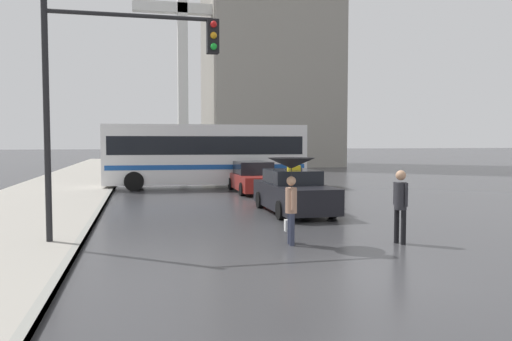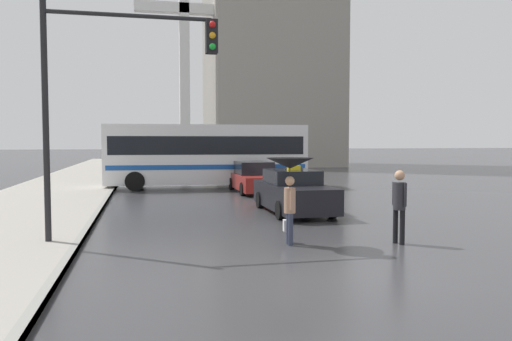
{
  "view_description": "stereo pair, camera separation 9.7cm",
  "coord_description": "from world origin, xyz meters",
  "px_view_note": "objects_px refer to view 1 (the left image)",
  "views": [
    {
      "loc": [
        -3.5,
        -8.38,
        2.44
      ],
      "look_at": [
        0.47,
        8.83,
        1.4
      ],
      "focal_mm": 35.0,
      "sensor_mm": 36.0,
      "label": 1
    },
    {
      "loc": [
        -3.4,
        -8.4,
        2.44
      ],
      "look_at": [
        0.47,
        8.83,
        1.4
      ],
      "focal_mm": 35.0,
      "sensor_mm": 36.0,
      "label": 2
    }
  ],
  "objects_px": {
    "traffic_light": "(119,76)",
    "monument_cross": "(182,43)",
    "city_bus": "(206,153)",
    "taxi": "(293,193)",
    "sedan_red": "(254,178)",
    "pedestrian_man": "(400,200)",
    "pedestrian_with_umbrella": "(291,173)"
  },
  "relations": [
    {
      "from": "taxi",
      "to": "pedestrian_man",
      "type": "height_order",
      "value": "pedestrian_man"
    },
    {
      "from": "traffic_light",
      "to": "monument_cross",
      "type": "relative_size",
      "value": 0.28
    },
    {
      "from": "city_bus",
      "to": "pedestrian_man",
      "type": "bearing_deg",
      "value": -167.11
    },
    {
      "from": "pedestrian_with_umbrella",
      "to": "monument_cross",
      "type": "distance_m",
      "value": 36.54
    },
    {
      "from": "pedestrian_with_umbrella",
      "to": "traffic_light",
      "type": "bearing_deg",
      "value": 81.95
    },
    {
      "from": "city_bus",
      "to": "traffic_light",
      "type": "xyz_separation_m",
      "value": [
        -3.77,
        -13.91,
        2.13
      ]
    },
    {
      "from": "pedestrian_with_umbrella",
      "to": "traffic_light",
      "type": "xyz_separation_m",
      "value": [
        -3.9,
        0.91,
        2.25
      ]
    },
    {
      "from": "taxi",
      "to": "pedestrian_with_umbrella",
      "type": "xyz_separation_m",
      "value": [
        -1.64,
        -5.1,
        1.02
      ]
    },
    {
      "from": "monument_cross",
      "to": "sedan_red",
      "type": "bearing_deg",
      "value": -86.45
    },
    {
      "from": "city_bus",
      "to": "traffic_light",
      "type": "relative_size",
      "value": 1.84
    },
    {
      "from": "traffic_light",
      "to": "city_bus",
      "type": "bearing_deg",
      "value": 74.84
    },
    {
      "from": "taxi",
      "to": "pedestrian_man",
      "type": "bearing_deg",
      "value": 99.29
    },
    {
      "from": "taxi",
      "to": "pedestrian_with_umbrella",
      "type": "bearing_deg",
      "value": 72.14
    },
    {
      "from": "taxi",
      "to": "city_bus",
      "type": "distance_m",
      "value": 9.95
    },
    {
      "from": "sedan_red",
      "to": "traffic_light",
      "type": "relative_size",
      "value": 0.81
    },
    {
      "from": "traffic_light",
      "to": "monument_cross",
      "type": "distance_m",
      "value": 35.38
    },
    {
      "from": "sedan_red",
      "to": "pedestrian_man",
      "type": "height_order",
      "value": "pedestrian_man"
    },
    {
      "from": "pedestrian_man",
      "to": "city_bus",
      "type": "bearing_deg",
      "value": 173.46
    },
    {
      "from": "taxi",
      "to": "monument_cross",
      "type": "bearing_deg",
      "value": -87.6
    },
    {
      "from": "taxi",
      "to": "sedan_red",
      "type": "xyz_separation_m",
      "value": [
        0.17,
        6.96,
        -0.02
      ]
    },
    {
      "from": "sedan_red",
      "to": "pedestrian_man",
      "type": "relative_size",
      "value": 2.62
    },
    {
      "from": "taxi",
      "to": "city_bus",
      "type": "relative_size",
      "value": 0.43
    },
    {
      "from": "sedan_red",
      "to": "taxi",
      "type": "bearing_deg",
      "value": 88.56
    },
    {
      "from": "taxi",
      "to": "pedestrian_with_umbrella",
      "type": "height_order",
      "value": "pedestrian_with_umbrella"
    },
    {
      "from": "sedan_red",
      "to": "monument_cross",
      "type": "bearing_deg",
      "value": -86.45
    },
    {
      "from": "sedan_red",
      "to": "city_bus",
      "type": "bearing_deg",
      "value": -54.78
    },
    {
      "from": "traffic_light",
      "to": "monument_cross",
      "type": "xyz_separation_m",
      "value": [
        4.28,
        34.32,
        7.45
      ]
    },
    {
      "from": "sedan_red",
      "to": "monument_cross",
      "type": "height_order",
      "value": "monument_cross"
    },
    {
      "from": "pedestrian_man",
      "to": "traffic_light",
      "type": "bearing_deg",
      "value": -118.64
    },
    {
      "from": "sedan_red",
      "to": "pedestrian_with_umbrella",
      "type": "relative_size",
      "value": 2.24
    },
    {
      "from": "pedestrian_with_umbrella",
      "to": "monument_cross",
      "type": "xyz_separation_m",
      "value": [
        0.38,
        35.22,
        9.7
      ]
    },
    {
      "from": "city_bus",
      "to": "pedestrian_with_umbrella",
      "type": "height_order",
      "value": "city_bus"
    }
  ]
}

